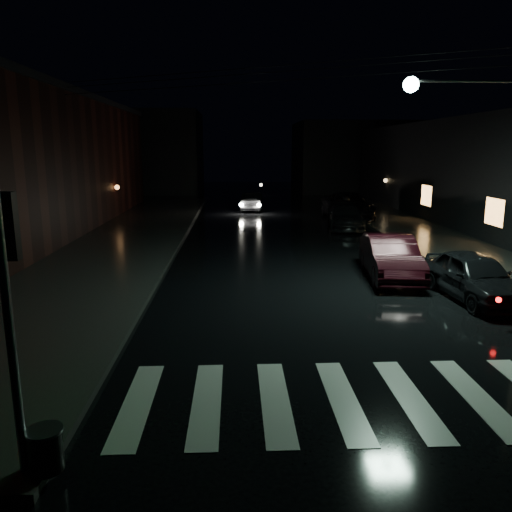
{
  "coord_description": "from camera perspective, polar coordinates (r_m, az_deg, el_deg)",
  "views": [
    {
      "loc": [
        0.53,
        -7.51,
        4.33
      ],
      "look_at": [
        1.06,
        5.18,
        1.6
      ],
      "focal_mm": 35.0,
      "sensor_mm": 36.0,
      "label": 1
    }
  ],
  "objects": [
    {
      "name": "ground",
      "position": [
        8.68,
        -5.84,
        -17.85
      ],
      "size": [
        120.0,
        120.0,
        0.0
      ],
      "primitive_type": "plane",
      "color": "black",
      "rests_on": "ground"
    },
    {
      "name": "sidewalk_left",
      "position": [
        22.61,
        -16.51,
        0.78
      ],
      "size": [
        6.0,
        44.0,
        0.15
      ],
      "primitive_type": "cube",
      "color": "#282826",
      "rests_on": "ground"
    },
    {
      "name": "sidewalk_right",
      "position": [
        23.88,
        21.01,
        1.06
      ],
      "size": [
        4.0,
        44.0,
        0.15
      ],
      "primitive_type": "cube",
      "color": "#282826",
      "rests_on": "ground"
    },
    {
      "name": "building_far_left",
      "position": [
        53.55,
        -14.03,
        11.43
      ],
      "size": [
        14.0,
        10.0,
        8.0
      ],
      "primitive_type": "cube",
      "color": "black",
      "rests_on": "ground"
    },
    {
      "name": "building_far_right",
      "position": [
        54.22,
        12.21,
        10.99
      ],
      "size": [
        14.0,
        10.0,
        7.0
      ],
      "primitive_type": "cube",
      "color": "black",
      "rests_on": "ground"
    },
    {
      "name": "crosswalk",
      "position": [
        9.43,
        13.59,
        -15.52
      ],
      "size": [
        9.0,
        3.0,
        0.01
      ],
      "primitive_type": "cube",
      "color": "beige",
      "rests_on": "ground"
    },
    {
      "name": "signal_pole_corner",
      "position": [
        7.18,
        -24.59,
        -11.9
      ],
      "size": [
        0.68,
        0.61,
        4.2
      ],
      "color": "slate",
      "rests_on": "ground"
    },
    {
      "name": "parked_car_a",
      "position": [
        15.88,
        23.67,
        -2.14
      ],
      "size": [
        1.91,
        4.18,
        1.39
      ],
      "primitive_type": "imported",
      "rotation": [
        0.0,
        0.0,
        0.07
      ],
      "color": "black",
      "rests_on": "ground"
    },
    {
      "name": "parked_car_b",
      "position": [
        17.56,
        15.13,
        -0.12
      ],
      "size": [
        2.01,
        4.57,
        1.46
      ],
      "primitive_type": "imported",
      "rotation": [
        0.0,
        0.0,
        -0.11
      ],
      "color": "black",
      "rests_on": "ground"
    },
    {
      "name": "parked_car_c",
      "position": [
        28.19,
        10.19,
        4.48
      ],
      "size": [
        2.43,
        4.78,
        1.33
      ],
      "primitive_type": "imported",
      "rotation": [
        0.0,
        0.0,
        -0.13
      ],
      "color": "black",
      "rests_on": "ground"
    },
    {
      "name": "parked_car_d",
      "position": [
        31.99,
        10.41,
        5.65
      ],
      "size": [
        3.15,
        6.12,
        1.65
      ],
      "primitive_type": "imported",
      "rotation": [
        0.0,
        0.0,
        -0.07
      ],
      "color": "black",
      "rests_on": "ground"
    },
    {
      "name": "oncoming_car",
      "position": [
        35.93,
        -0.42,
        6.26
      ],
      "size": [
        1.77,
        4.07,
        1.3
      ],
      "primitive_type": "imported",
      "rotation": [
        0.0,
        0.0,
        3.04
      ],
      "color": "black",
      "rests_on": "ground"
    }
  ]
}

